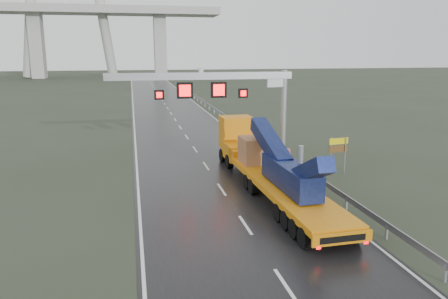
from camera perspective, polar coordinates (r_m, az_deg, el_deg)
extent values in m
plane|color=#2A3122|center=(19.15, 5.92, -14.34)|extent=(400.00, 400.00, 0.00)
cube|color=black|center=(57.12, -6.39, 3.88)|extent=(11.00, 200.00, 0.02)
cube|color=#A2A39E|center=(37.33, 7.62, -0.64)|extent=(1.20, 1.20, 0.30)
cylinder|color=gray|center=(36.69, 7.78, 4.61)|extent=(0.48, 0.48, 7.20)
cube|color=gray|center=(34.67, -3.02, 9.56)|extent=(14.80, 0.55, 0.55)
cube|color=gray|center=(36.15, 6.70, 8.83)|extent=(1.40, 0.35, 0.90)
cube|color=gray|center=(34.65, -3.03, 10.31)|extent=(0.35, 0.35, 0.35)
cube|color=black|center=(34.52, -5.14, 7.69)|extent=(1.25, 0.25, 1.25)
cube|color=#FF0C0C|center=(34.38, -5.11, 7.67)|extent=(0.90, 0.02, 0.90)
cube|color=black|center=(34.94, -0.70, 7.80)|extent=(1.25, 0.25, 1.25)
cube|color=#FF0C0C|center=(34.81, -0.65, 7.78)|extent=(0.90, 0.02, 0.90)
cube|color=black|center=(34.37, -8.47, 7.08)|extent=(0.75, 0.25, 0.75)
cube|color=#FF0C0C|center=(34.23, -8.45, 7.05)|extent=(0.54, 0.02, 0.54)
cube|color=black|center=(35.41, 2.50, 7.36)|extent=(0.75, 0.25, 0.75)
cube|color=#FF0C0C|center=(35.28, 2.56, 7.34)|extent=(0.54, 0.02, 0.54)
cube|color=#A2A39E|center=(159.00, -23.22, 12.35)|extent=(4.00, 6.00, 21.00)
cube|color=#A2A39E|center=(156.56, -8.34, 13.23)|extent=(4.00, 6.00, 21.00)
cube|color=#C5710A|center=(25.65, 7.75, -4.79)|extent=(3.13, 13.76, 0.34)
cube|color=#C5710A|center=(19.79, 15.19, -11.15)|extent=(2.84, 0.20, 0.54)
cube|color=black|center=(19.74, 15.29, -11.22)|extent=(2.15, 0.08, 0.29)
cube|color=#FF0505|center=(19.37, 12.25, -12.48)|extent=(0.22, 0.05, 0.12)
cube|color=#FF0505|center=(20.39, 18.07, -11.51)|extent=(0.22, 0.05, 0.12)
cube|color=#C5710A|center=(32.15, 3.12, -0.39)|extent=(2.57, 1.25, 0.49)
cube|color=#C5710A|center=(33.66, 2.36, -0.21)|extent=(2.62, 3.00, 1.17)
cube|color=#C5710A|center=(35.09, 1.59, 2.28)|extent=(2.50, 2.02, 2.54)
cube|color=black|center=(35.98, 1.18, 3.02)|extent=(2.25, 0.11, 1.17)
cube|color=#0D173D|center=(24.51, 8.64, -3.38)|extent=(1.54, 5.90, 1.37)
cube|color=#0D173D|center=(27.34, 6.04, 0.90)|extent=(1.13, 5.41, 2.50)
cube|color=#0D173D|center=(22.12, 11.09, -2.87)|extent=(0.99, 3.90, 2.36)
cylinder|color=gray|center=(24.51, 9.98, -1.30)|extent=(0.30, 0.30, 1.56)
cube|color=#AA754D|center=(30.00, 4.31, -0.06)|extent=(2.21, 2.21, 1.76)
cylinder|color=black|center=(22.04, 11.90, -9.42)|extent=(2.86, 1.06, 0.98)
cylinder|color=black|center=(27.99, 5.91, -4.40)|extent=(2.86, 1.06, 0.98)
cylinder|color=black|center=(35.28, 1.65, -0.66)|extent=(2.67, 1.15, 1.08)
cylinder|color=gray|center=(32.30, 13.76, -0.82)|extent=(0.09, 0.09, 2.68)
cylinder|color=gray|center=(32.80, 15.52, -0.72)|extent=(0.09, 0.09, 2.68)
cube|color=yellow|center=(32.32, 14.75, 1.06)|extent=(1.55, 0.31, 0.45)
cube|color=#583919|center=(32.44, 14.70, 0.09)|extent=(1.55, 0.31, 0.50)
cube|color=red|center=(35.77, 8.18, -0.68)|extent=(0.59, 0.33, 0.98)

